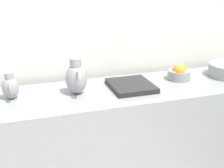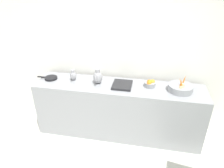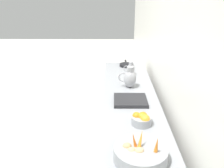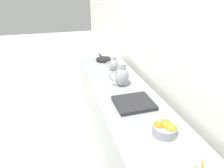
{
  "view_description": "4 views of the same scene",
  "coord_description": "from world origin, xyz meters",
  "px_view_note": "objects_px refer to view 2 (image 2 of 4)",
  "views": [
    {
      "loc": [
        0.35,
        -0.67,
        1.68
      ],
      "look_at": [
        -1.37,
        -0.11,
        1.03
      ],
      "focal_mm": 47.32,
      "sensor_mm": 36.0,
      "label": 1
    },
    {
      "loc": [
        1.31,
        0.48,
        2.44
      ],
      "look_at": [
        -1.45,
        -0.06,
        0.99
      ],
      "focal_mm": 32.84,
      "sensor_mm": 36.0,
      "label": 2
    },
    {
      "loc": [
        -1.36,
        2.25,
        2.0
      ],
      "look_at": [
        -1.35,
        0.08,
        1.12
      ],
      "focal_mm": 37.19,
      "sensor_mm": 36.0,
      "label": 3
    },
    {
      "loc": [
        -0.93,
        1.48,
        1.89
      ],
      "look_at": [
        -1.39,
        -0.12,
        1.06
      ],
      "focal_mm": 31.42,
      "sensor_mm": 36.0,
      "label": 4
    }
  ],
  "objects_px": {
    "vegetable_colander": "(180,88)",
    "metal_pitcher_tall": "(98,77)",
    "skillet_on_counter": "(51,78)",
    "orange_bowl": "(150,83)",
    "metal_pitcher_short": "(73,76)"
  },
  "relations": [
    {
      "from": "vegetable_colander",
      "to": "metal_pitcher_tall",
      "type": "bearing_deg",
      "value": -90.36
    },
    {
      "from": "vegetable_colander",
      "to": "skillet_on_counter",
      "type": "relative_size",
      "value": 1.06
    },
    {
      "from": "vegetable_colander",
      "to": "orange_bowl",
      "type": "relative_size",
      "value": 2.08
    },
    {
      "from": "metal_pitcher_tall",
      "to": "metal_pitcher_short",
      "type": "bearing_deg",
      "value": -95.26
    },
    {
      "from": "orange_bowl",
      "to": "metal_pitcher_short",
      "type": "distance_m",
      "value": 1.26
    },
    {
      "from": "vegetable_colander",
      "to": "metal_pitcher_short",
      "type": "relative_size",
      "value": 2.02
    },
    {
      "from": "vegetable_colander",
      "to": "skillet_on_counter",
      "type": "bearing_deg",
      "value": -90.34
    },
    {
      "from": "vegetable_colander",
      "to": "metal_pitcher_short",
      "type": "bearing_deg",
      "value": -91.6
    },
    {
      "from": "vegetable_colander",
      "to": "skillet_on_counter",
      "type": "xyz_separation_m",
      "value": [
        -0.01,
        -2.11,
        -0.04
      ]
    },
    {
      "from": "vegetable_colander",
      "to": "metal_pitcher_tall",
      "type": "relative_size",
      "value": 1.45
    },
    {
      "from": "orange_bowl",
      "to": "skillet_on_counter",
      "type": "height_order",
      "value": "orange_bowl"
    },
    {
      "from": "metal_pitcher_short",
      "to": "skillet_on_counter",
      "type": "xyz_separation_m",
      "value": [
        0.04,
        -0.39,
        -0.06
      ]
    },
    {
      "from": "vegetable_colander",
      "to": "orange_bowl",
      "type": "height_order",
      "value": "vegetable_colander"
    },
    {
      "from": "orange_bowl",
      "to": "metal_pitcher_tall",
      "type": "height_order",
      "value": "metal_pitcher_tall"
    },
    {
      "from": "vegetable_colander",
      "to": "metal_pitcher_tall",
      "type": "distance_m",
      "value": 1.28
    }
  ]
}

